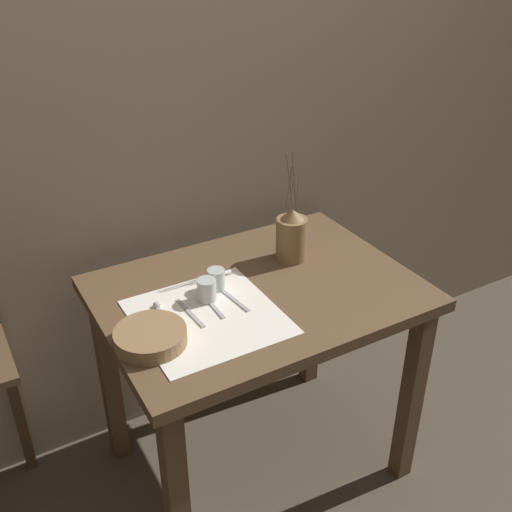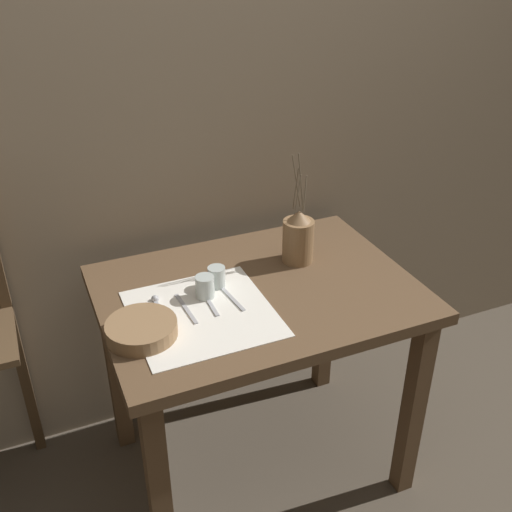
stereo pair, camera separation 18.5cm
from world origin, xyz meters
name	(u,v)px [view 2 (the right image)]	position (x,y,z in m)	size (l,w,h in m)	color
ground_plane	(258,461)	(0.00, 0.00, 0.00)	(12.00, 12.00, 0.00)	brown
stone_wall_back	(204,121)	(0.00, 0.48, 1.20)	(7.00, 0.06, 2.40)	gray
wooden_table	(258,320)	(0.00, 0.00, 0.66)	(1.00, 0.73, 0.79)	brown
linen_cloth	(202,313)	(-0.21, -0.06, 0.79)	(0.41, 0.42, 0.00)	white
pitcher_with_flowers	(298,238)	(0.20, 0.11, 0.88)	(0.11, 0.11, 0.40)	olive
wooden_bowl	(142,330)	(-0.40, -0.10, 0.81)	(0.20, 0.20, 0.05)	#8E6B47
glass_tumbler_near	(205,287)	(-0.17, 0.02, 0.83)	(0.06, 0.06, 0.07)	#B7C1BC
glass_tumbler_far	(217,277)	(-0.12, 0.06, 0.83)	(0.06, 0.06, 0.07)	#B7C1BC
spoon_inner	(157,305)	(-0.32, 0.03, 0.80)	(0.03, 0.18, 0.02)	#A8A8AD
fork_inner	(186,309)	(-0.25, -0.03, 0.79)	(0.02, 0.17, 0.00)	#A8A8AD
knife_center	(209,301)	(-0.17, -0.01, 0.79)	(0.02, 0.17, 0.00)	#A8A8AD
fork_outer	(231,297)	(-0.10, -0.02, 0.79)	(0.03, 0.17, 0.00)	#A8A8AD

